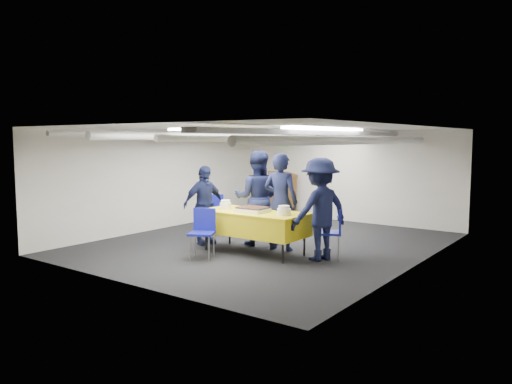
# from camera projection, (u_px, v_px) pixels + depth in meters

# --- Properties ---
(ground) EXTENTS (7.00, 7.00, 0.00)m
(ground) POSITION_uv_depth(u_px,v_px,m) (267.00, 243.00, 10.01)
(ground) COLOR black
(ground) RESTS_ON ground
(room_shell) EXTENTS (6.00, 7.00, 2.30)m
(room_shell) POSITION_uv_depth(u_px,v_px,m) (283.00, 153.00, 10.09)
(room_shell) COLOR beige
(room_shell) RESTS_ON ground
(serving_table) EXTENTS (1.97, 0.95, 0.77)m
(serving_table) POSITION_uv_depth(u_px,v_px,m) (254.00, 223.00, 9.14)
(serving_table) COLOR black
(serving_table) RESTS_ON ground
(sheet_cake) EXTENTS (0.54, 0.42, 0.09)m
(sheet_cake) POSITION_uv_depth(u_px,v_px,m) (253.00, 209.00, 9.05)
(sheet_cake) COLOR white
(sheet_cake) RESTS_ON serving_table
(plate_stack_left) EXTENTS (0.21, 0.21, 0.17)m
(plate_stack_left) POSITION_uv_depth(u_px,v_px,m) (225.00, 205.00, 9.44)
(plate_stack_left) COLOR white
(plate_stack_left) RESTS_ON serving_table
(plate_stack_right) EXTENTS (0.24, 0.24, 0.16)m
(plate_stack_right) POSITION_uv_depth(u_px,v_px,m) (284.00, 211.00, 8.67)
(plate_stack_right) COLOR white
(plate_stack_right) RESTS_ON serving_table
(podium) EXTENTS (0.62, 0.53, 1.25)m
(podium) POSITION_uv_depth(u_px,v_px,m) (283.00, 195.00, 13.33)
(podium) COLOR brown
(podium) RESTS_ON ground
(chair_near) EXTENTS (0.56, 0.56, 0.87)m
(chair_near) POSITION_uv_depth(u_px,v_px,m) (203.00, 228.00, 8.76)
(chair_near) COLOR gray
(chair_near) RESTS_ON ground
(chair_right) EXTENTS (0.56, 0.56, 0.87)m
(chair_right) POSITION_uv_depth(u_px,v_px,m) (334.00, 228.00, 8.73)
(chair_right) COLOR gray
(chair_right) RESTS_ON ground
(chair_left) EXTENTS (0.59, 0.59, 0.87)m
(chair_left) POSITION_uv_depth(u_px,v_px,m) (215.00, 210.00, 10.96)
(chair_left) COLOR gray
(chair_left) RESTS_ON ground
(sailor_a) EXTENTS (0.74, 0.56, 1.83)m
(sailor_a) POSITION_uv_depth(u_px,v_px,m) (281.00, 202.00, 9.35)
(sailor_a) COLOR black
(sailor_a) RESTS_ON ground
(sailor_b) EXTENTS (1.14, 1.07, 1.86)m
(sailor_b) POSITION_uv_depth(u_px,v_px,m) (257.00, 198.00, 9.81)
(sailor_b) COLOR black
(sailor_b) RESTS_ON ground
(sailor_c) EXTENTS (0.61, 0.99, 1.57)m
(sailor_c) POSITION_uv_depth(u_px,v_px,m) (204.00, 205.00, 9.90)
(sailor_c) COLOR black
(sailor_c) RESTS_ON ground
(sailor_d) EXTENTS (1.03, 1.30, 1.77)m
(sailor_d) POSITION_uv_depth(u_px,v_px,m) (320.00, 209.00, 8.58)
(sailor_d) COLOR black
(sailor_d) RESTS_ON ground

